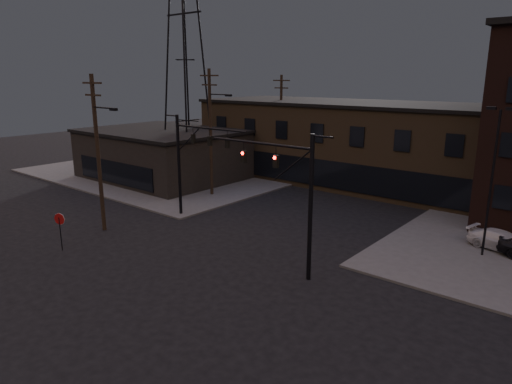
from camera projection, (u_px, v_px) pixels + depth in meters
ground at (168, 274)px, 25.76m from camera, size 140.00×140.00×0.00m
sidewalk_nw at (192, 167)px, 55.76m from camera, size 30.00×30.00×0.15m
building_row at (385, 147)px, 45.65m from camera, size 40.00×12.00×8.00m
building_left at (163, 155)px, 49.46m from camera, size 16.00×12.00×5.00m
traffic_signal_near at (293, 189)px, 24.58m from camera, size 7.12×0.24×8.00m
traffic_signal_far at (190, 155)px, 34.65m from camera, size 7.12×0.24×8.00m
stop_sign at (60, 223)px, 28.78m from camera, size 0.72×0.33×2.48m
utility_pole_near at (98, 150)px, 31.65m from camera, size 3.70×0.28×11.00m
utility_pole_mid at (211, 130)px, 41.15m from camera, size 3.70×0.28×11.50m
utility_pole_far at (281, 123)px, 50.84m from camera, size 2.20×0.28×11.00m
transmission_tower at (185, 60)px, 47.25m from camera, size 7.00×7.00×25.00m
lot_light_a at (493, 170)px, 26.79m from camera, size 1.50×0.28×9.14m
parked_car_lot_b at (503, 241)px, 28.69m from camera, size 4.45×2.56×1.21m
car_crossing at (406, 189)px, 41.52m from camera, size 1.82×5.18×1.71m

